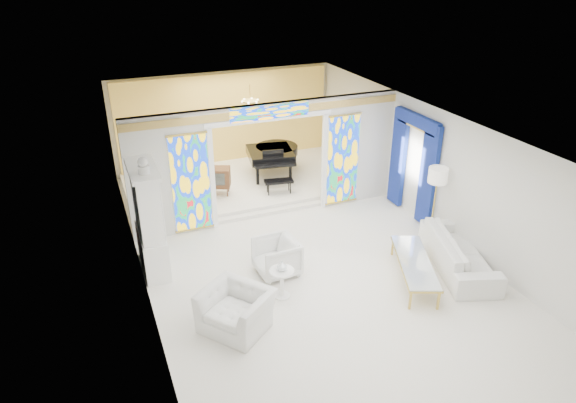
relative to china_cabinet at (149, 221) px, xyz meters
name	(u,v)px	position (x,y,z in m)	size (l,w,h in m)	color
floor	(300,252)	(3.22, -0.60, -1.17)	(12.00, 12.00, 0.00)	white
ceiling	(302,127)	(3.22, -0.60, 1.83)	(7.00, 12.00, 0.02)	white
wall_back	(225,119)	(3.22, 5.40, 0.33)	(7.00, 0.02, 3.00)	silver
wall_front	(500,387)	(3.22, -6.60, 0.33)	(7.00, 0.02, 3.00)	silver
wall_left	(137,222)	(-0.28, -0.60, 0.33)	(0.02, 12.00, 3.00)	silver
wall_right	(434,170)	(6.72, -0.60, 0.33)	(0.02, 12.00, 3.00)	silver
partition_wall	(269,156)	(3.22, 1.40, 0.48)	(7.00, 0.22, 3.00)	silver
stained_glass_left	(191,183)	(1.19, 1.29, 0.13)	(0.90, 0.04, 2.40)	gold
stained_glass_right	(343,160)	(5.25, 1.29, 0.13)	(0.90, 0.04, 2.40)	gold
stained_glass_transom	(270,112)	(3.22, 1.29, 1.65)	(2.00, 0.04, 0.34)	gold
alcove_platform	(245,182)	(3.22, 3.50, -1.08)	(6.80, 3.80, 0.18)	white
gold_curtain_back	(226,120)	(3.22, 5.28, 0.33)	(6.70, 0.10, 2.90)	#F3C954
chandelier	(250,101)	(3.42, 3.40, 1.38)	(0.48, 0.48, 0.30)	#B79840
blue_drapes	(414,158)	(6.62, 0.10, 0.41)	(0.14, 1.85, 2.65)	navy
china_cabinet	(149,221)	(0.00, 0.00, 0.00)	(0.56, 1.46, 2.72)	white
armchair_left	(236,310)	(1.07, -2.57, -0.78)	(1.18, 1.04, 0.77)	white
armchair_right	(277,257)	(2.40, -1.19, -0.77)	(0.85, 0.88, 0.80)	white
sofa	(459,252)	(6.17, -2.47, -0.80)	(2.55, 1.00, 0.74)	white
side_table	(282,279)	(2.20, -2.01, -0.76)	(0.52, 0.52, 0.62)	white
vase	(282,266)	(2.20, -2.01, -0.45)	(0.20, 0.20, 0.21)	silver
coffee_table	(415,262)	(4.97, -2.52, -0.73)	(1.43, 2.21, 0.47)	white
floor_lamp	(437,179)	(6.40, -1.16, 0.38)	(0.57, 0.57, 1.81)	#B79840
grand_piano	(274,153)	(4.16, 3.61, -0.33)	(1.80, 2.52, 0.97)	black
tv_console	(218,177)	(2.23, 2.82, -0.49)	(0.78, 0.66, 0.77)	brown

